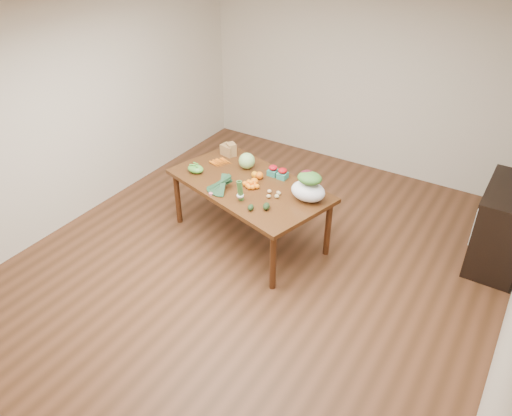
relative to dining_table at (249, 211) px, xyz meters
The scene contains 26 objects.
floor 0.74m from the dining_table, 53.07° to the right, with size 6.00×6.00×0.00m, color brown.
ceiling 2.41m from the dining_table, 53.07° to the right, with size 5.00×6.00×0.02m, color white.
room_walls 1.17m from the dining_table, 53.07° to the right, with size 5.02×6.02×2.70m.
dining_table is the anchor object (origin of this frame).
cabinet 2.83m from the dining_table, 22.71° to the left, with size 0.52×1.02×0.94m, color black.
dish_towel 2.51m from the dining_table, 20.73° to the left, with size 0.02×0.28×0.45m, color white.
paper_bag 0.89m from the dining_table, 142.49° to the left, with size 0.23×0.19×0.16m, color olive, non-canonical shape.
cabbage 0.60m from the dining_table, 126.59° to the left, with size 0.19×0.19×0.19m, color #91C06F.
strawberry_basket_a 0.54m from the dining_table, 67.07° to the left, with size 0.11×0.11×0.10m, color red, non-canonical shape.
strawberry_basket_b 0.59m from the dining_table, 49.51° to the left, with size 0.11×0.11×0.10m, color red, non-canonical shape.
orange_a 0.44m from the dining_table, 96.83° to the left, with size 0.08×0.08×0.08m, color #F4A50E.
orange_b 0.45m from the dining_table, 73.33° to the left, with size 0.09×0.09×0.09m, color orange.
orange_c 0.42m from the dining_table, ahead, with size 0.09×0.09×0.09m, color #E5510E.
mandarin_cluster 0.43m from the dining_table, 41.65° to the right, with size 0.18×0.18×0.09m, color orange, non-canonical shape.
carrots 0.71m from the dining_table, 157.91° to the left, with size 0.22×0.22×0.03m, color orange, non-canonical shape.
snap_pea_bag 0.81m from the dining_table, behind, with size 0.20×0.15×0.09m, color green.
kale_bunch 0.59m from the dining_table, 121.30° to the right, with size 0.32×0.40×0.16m, color black, non-canonical shape.
asparagus_bundle 0.63m from the dining_table, 71.81° to the right, with size 0.08×0.08×0.25m, color #47833C, non-canonical shape.
potato_a 0.50m from the dining_table, 10.47° to the right, with size 0.05×0.04×0.04m, color tan.
potato_b 0.55m from the dining_table, 23.18° to the right, with size 0.05×0.04×0.04m, color tan.
potato_c 0.57m from the dining_table, ahead, with size 0.05×0.04×0.04m, color tan.
potato_d 0.56m from the dining_table, ahead, with size 0.05×0.04×0.04m, color tan.
potato_e 0.59m from the dining_table, 13.87° to the right, with size 0.05×0.05×0.05m, color tan.
avocado_a 0.68m from the dining_table, 55.53° to the right, with size 0.06×0.09×0.06m, color black.
avocado_b 0.70m from the dining_table, 38.74° to the right, with size 0.07×0.11×0.07m, color black.
salad_bag 0.89m from the dining_table, ahead, with size 0.38×0.29×0.30m, color white, non-canonical shape.
Camera 1 is at (2.29, -3.62, 3.62)m, focal length 35.00 mm.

